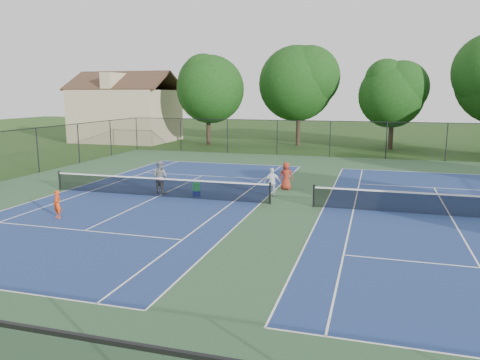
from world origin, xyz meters
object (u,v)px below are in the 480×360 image
(clapboard_house, at_px, (126,113))
(tree_back_a, at_px, (208,85))
(ball_crate, at_px, (196,193))
(tree_back_b, at_px, (299,80))
(tree_back_c, at_px, (393,91))
(instructor, at_px, (160,177))
(child_player, at_px, (57,204))
(bystander_c, at_px, (286,176))
(bystander_a, at_px, (272,182))
(ball_hopper, at_px, (196,187))

(clapboard_house, bearing_deg, tree_back_a, -5.71)
(ball_crate, bearing_deg, tree_back_b, 87.48)
(tree_back_c, height_order, instructor, tree_back_c)
(tree_back_c, distance_m, ball_crate, 26.90)
(tree_back_b, height_order, child_player, tree_back_b)
(tree_back_a, distance_m, tree_back_b, 9.24)
(child_player, xyz_separation_m, bystander_c, (8.28, 8.65, 0.17))
(child_player, bearing_deg, tree_back_c, 87.24)
(bystander_a, bearing_deg, ball_hopper, -10.36)
(instructor, xyz_separation_m, bystander_c, (6.28, 2.80, -0.10))
(bystander_a, relative_size, bystander_c, 0.98)
(child_player, bearing_deg, ball_crate, 76.71)
(bystander_c, height_order, ball_hopper, bystander_c)
(bystander_c, relative_size, ball_crate, 4.10)
(tree_back_a, xyz_separation_m, instructor, (5.76, -23.20, -5.16))
(tree_back_b, relative_size, clapboard_house, 0.93)
(ball_crate, relative_size, ball_hopper, 0.93)
(tree_back_a, relative_size, ball_crate, 24.28)
(bystander_a, height_order, bystander_c, bystander_c)
(child_player, height_order, ball_hopper, child_player)
(tree_back_b, relative_size, ball_crate, 26.61)
(instructor, xyz_separation_m, bystander_a, (5.92, 0.86, -0.12))
(clapboard_house, bearing_deg, bystander_a, -47.11)
(clapboard_house, xyz_separation_m, ball_hopper, (17.88, -24.35, -2.60))
(instructor, relative_size, bystander_a, 1.16)
(clapboard_house, distance_m, child_player, 33.14)
(tree_back_b, xyz_separation_m, bystander_a, (2.68, -24.34, -5.84))
(tree_back_b, height_order, bystander_c, tree_back_b)
(bystander_a, bearing_deg, child_player, 15.00)
(tree_back_c, relative_size, ball_hopper, 20.74)
(bystander_c, bearing_deg, clapboard_house, -49.67)
(tree_back_c, relative_size, ball_crate, 22.27)
(tree_back_c, bearing_deg, instructor, -116.82)
(tree_back_a, bearing_deg, bystander_c, -59.45)
(tree_back_a, relative_size, bystander_c, 5.92)
(clapboard_house, xyz_separation_m, bystander_a, (21.68, -23.34, -2.34))
(child_player, xyz_separation_m, instructor, (2.00, 5.85, 0.28))
(clapboard_house, bearing_deg, ball_hopper, -53.70)
(tree_back_c, distance_m, bystander_a, 24.64)
(clapboard_house, bearing_deg, tree_back_c, 0.00)
(tree_back_b, relative_size, tree_back_c, 1.19)
(child_player, distance_m, ball_crate, 7.05)
(child_player, bearing_deg, bystander_c, 68.84)
(tree_back_b, height_order, instructor, tree_back_b)
(ball_hopper, bearing_deg, instructor, 175.99)
(tree_back_c, relative_size, bystander_a, 5.57)
(tree_back_b, distance_m, tree_back_c, 9.12)
(tree_back_a, relative_size, instructor, 5.22)
(clapboard_house, bearing_deg, tree_back_b, 3.01)
(clapboard_house, xyz_separation_m, instructor, (15.76, -24.20, -2.21))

